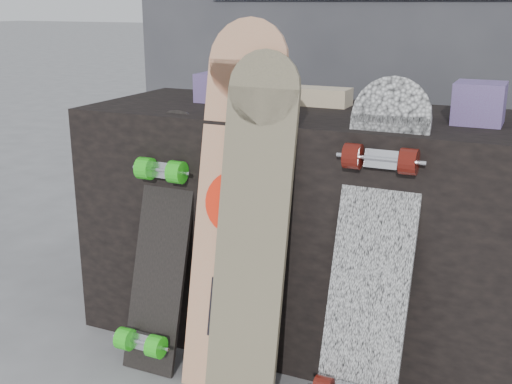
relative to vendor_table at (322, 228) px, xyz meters
The scene contains 9 objects.
vendor_table is the anchor object (origin of this frame).
booth 1.10m from the vendor_table, 90.00° to the left, with size 2.40×0.22×2.20m.
merch_box_purple 0.60m from the vendor_table, behind, with size 0.18×0.12×0.10m, color #603B7A.
merch_box_small 0.66m from the vendor_table, ahead, with size 0.14×0.14×0.12m, color #603B7A.
merch_box_flat 0.45m from the vendor_table, 119.72° to the left, with size 0.22×0.10×0.06m, color #D1B78C.
longboard_geisha 0.42m from the vendor_table, 115.24° to the right, with size 0.25×0.27×1.10m.
longboard_celtic 0.40m from the vendor_table, 104.20° to the right, with size 0.22×0.22×1.02m.
longboard_cascadia 0.45m from the vendor_table, 53.68° to the right, with size 0.22×0.36×0.95m.
skateboard_dark 0.55m from the vendor_table, 139.36° to the right, with size 0.18×0.32×0.81m.
Camera 1 is at (0.65, -1.47, 1.14)m, focal length 45.00 mm.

